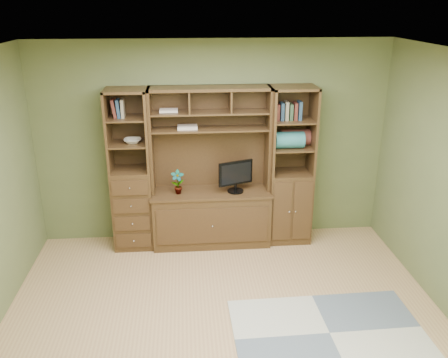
{
  "coord_description": "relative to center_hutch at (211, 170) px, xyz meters",
  "views": [
    {
      "loc": [
        -0.35,
        -3.87,
        3.03
      ],
      "look_at": [
        0.08,
        1.2,
        1.1
      ],
      "focal_mm": 38.0,
      "sensor_mm": 36.0,
      "label": 1
    }
  ],
  "objects": [
    {
      "name": "bowl",
      "position": [
        -0.95,
        0.04,
        0.39
      ],
      "size": [
        0.21,
        0.21,
        0.05
      ],
      "primitive_type": "imported",
      "color": "silver",
      "rests_on": "left_tower"
    },
    {
      "name": "center_hutch",
      "position": [
        0.0,
        0.0,
        0.0
      ],
      "size": [
        1.54,
        0.53,
        2.05
      ],
      "primitive_type": "cube",
      "color": "#442D18",
      "rests_on": "ground"
    },
    {
      "name": "orchid",
      "position": [
        -0.42,
        -0.03,
        -0.14
      ],
      "size": [
        0.16,
        0.11,
        0.31
      ],
      "primitive_type": "imported",
      "color": "#B65E3D",
      "rests_on": "center_hutch"
    },
    {
      "name": "monitor",
      "position": [
        0.31,
        -0.03,
        -0.01
      ],
      "size": [
        0.5,
        0.35,
        0.56
      ],
      "primitive_type": "cube",
      "rotation": [
        0.0,
        0.0,
        0.36
      ],
      "color": "black",
      "rests_on": "center_hutch"
    },
    {
      "name": "room",
      "position": [
        0.04,
        -1.73,
        0.28
      ],
      "size": [
        4.6,
        4.1,
        2.64
      ],
      "color": "tan",
      "rests_on": "ground"
    },
    {
      "name": "right_tower",
      "position": [
        1.02,
        0.04,
        0.0
      ],
      "size": [
        0.55,
        0.45,
        2.05
      ],
      "primitive_type": "cube",
      "color": "#442D18",
      "rests_on": "ground"
    },
    {
      "name": "blanket_teal",
      "position": [
        0.98,
        -0.01,
        0.37
      ],
      "size": [
        0.36,
        0.21,
        0.21
      ],
      "primitive_type": "cube",
      "color": "#2E767B",
      "rests_on": "right_tower"
    },
    {
      "name": "blanket_red",
      "position": [
        1.09,
        0.12,
        0.37
      ],
      "size": [
        0.36,
        0.2,
        0.2
      ],
      "primitive_type": "cube",
      "color": "brown",
      "rests_on": "right_tower"
    },
    {
      "name": "left_tower",
      "position": [
        -1.0,
        0.04,
        0.0
      ],
      "size": [
        0.5,
        0.45,
        2.05
      ],
      "primitive_type": "cube",
      "color": "#442D18",
      "rests_on": "ground"
    },
    {
      "name": "magazines",
      "position": [
        -0.28,
        0.09,
        0.53
      ],
      "size": [
        0.24,
        0.18,
        0.04
      ],
      "primitive_type": "cube",
      "color": "beige",
      "rests_on": "center_hutch"
    },
    {
      "name": "rug",
      "position": [
        1.03,
        -1.95,
        -1.02
      ],
      "size": [
        1.88,
        1.27,
        0.01
      ],
      "primitive_type": "cube",
      "rotation": [
        0.0,
        0.0,
        0.02
      ],
      "color": "#949898",
      "rests_on": "ground"
    }
  ]
}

